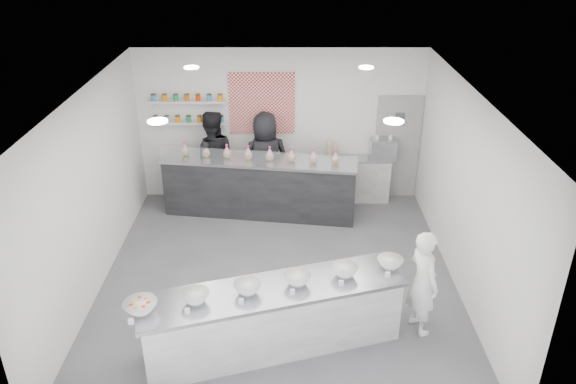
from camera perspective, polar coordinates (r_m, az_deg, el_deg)
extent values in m
plane|color=#515156|center=(8.97, -0.95, -8.88)|extent=(6.00, 6.00, 0.00)
plane|color=white|center=(7.64, -1.12, 9.81)|extent=(6.00, 6.00, 0.00)
plane|color=white|center=(10.96, -0.77, 6.77)|extent=(5.50, 0.00, 5.50)
plane|color=white|center=(8.69, -19.47, -0.27)|extent=(0.00, 6.00, 6.00)
plane|color=white|center=(8.60, 17.63, -0.28)|extent=(0.00, 6.00, 6.00)
cube|color=gray|center=(11.30, 11.02, 4.45)|extent=(0.88, 0.04, 2.10)
cube|color=#B00601|center=(10.80, -2.67, 8.97)|extent=(1.25, 0.03, 1.20)
cube|color=silver|center=(10.99, -10.01, 6.99)|extent=(1.45, 0.22, 0.04)
cube|color=silver|center=(10.87, -10.18, 9.07)|extent=(1.45, 0.22, 0.04)
cylinder|color=white|center=(6.87, -13.11, 7.02)|extent=(0.24, 0.24, 0.02)
cylinder|color=white|center=(6.81, 10.69, 7.08)|extent=(0.24, 0.24, 0.02)
cylinder|color=white|center=(9.32, -9.78, 12.37)|extent=(0.24, 0.24, 0.02)
cylinder|color=white|center=(9.27, 7.95, 12.43)|extent=(0.24, 0.24, 0.02)
cube|color=#9E9E9A|center=(7.48, -1.52, -12.67)|extent=(3.50, 1.73, 0.93)
cube|color=black|center=(10.58, -2.88, 0.48)|extent=(3.69, 1.17, 1.12)
cube|color=white|center=(10.00, -3.31, 3.38)|extent=(3.54, 0.52, 0.31)
cube|color=#9E9E9A|center=(11.24, 7.17, 1.31)|extent=(1.22, 0.39, 0.91)
cube|color=#93969E|center=(11.05, 9.61, 4.31)|extent=(0.49, 0.34, 0.38)
imported|color=white|center=(7.80, 13.54, -8.90)|extent=(0.55, 0.66, 1.54)
imported|color=black|center=(10.88, -7.73, 3.32)|extent=(1.04, 0.87, 1.92)
imported|color=black|center=(10.77, -2.28, 3.25)|extent=(1.04, 0.80, 1.90)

